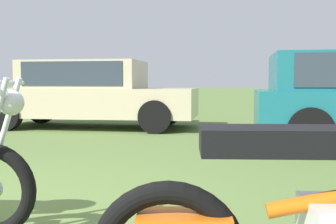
% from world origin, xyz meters
% --- Properties ---
extents(car_beige, '(4.78, 2.99, 1.43)m').
position_xyz_m(car_beige, '(-2.80, 5.31, 0.80)').
color(car_beige, '#BCAD8C').
rests_on(car_beige, ground).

